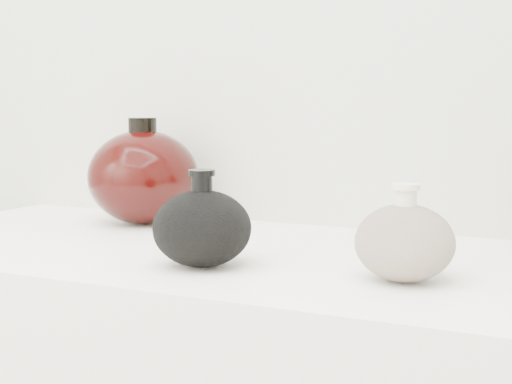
% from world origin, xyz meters
% --- Properties ---
extents(black_gourd_vase, '(0.16, 0.16, 0.13)m').
position_xyz_m(black_gourd_vase, '(-0.00, 0.84, 0.95)').
color(black_gourd_vase, black).
rests_on(black_gourd_vase, display_counter).
extents(cream_gourd_vase, '(0.13, 0.13, 0.12)m').
position_xyz_m(cream_gourd_vase, '(0.25, 0.87, 0.95)').
color(cream_gourd_vase, beige).
rests_on(cream_gourd_vase, display_counter).
extents(left_round_pot, '(0.23, 0.23, 0.19)m').
position_xyz_m(left_round_pot, '(-0.26, 1.09, 0.98)').
color(left_round_pot, black).
rests_on(left_round_pot, display_counter).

